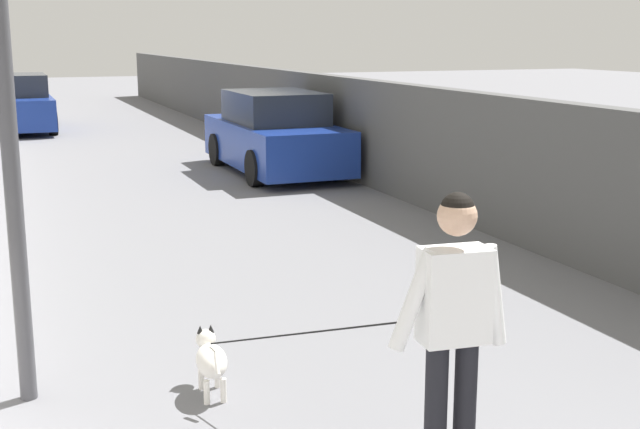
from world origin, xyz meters
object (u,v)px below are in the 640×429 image
Objects in this scene: dog at (212,359)px; car_near at (275,135)px; lamp_post at (0,15)px; person_skateboarder at (454,314)px; car_far at (18,105)px.

car_near is (9.47, -3.63, 0.44)m from dog.
lamp_post reaches higher than person_skateboarder.
dog is at bearing -108.34° from lamp_post.
person_skateboarder reaches higher than car_near.
person_skateboarder is at bearing 166.61° from car_near.
car_near is 0.98× the size of car_far.
dog is (1.78, 0.95, -0.79)m from person_skateboarder.
person_skateboarder is 11.57m from car_near.
person_skateboarder is 0.39× the size of car_far.
dog is 0.50× the size of car_near.
car_near is at bearing -20.95° from dog.
lamp_post is at bearing 45.18° from person_skateboarder.
car_near reaches higher than dog.
car_near and car_far have the same top height.
person_skateboarder is at bearing -151.90° from dog.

